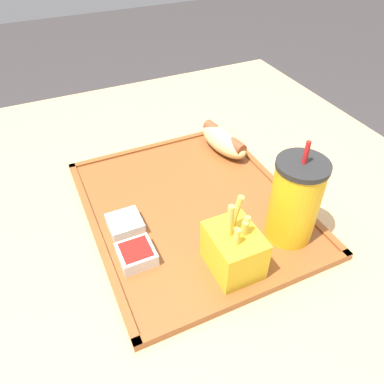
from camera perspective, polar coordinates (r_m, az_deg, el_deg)
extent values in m
plane|color=#383333|center=(1.27, -1.40, -26.89)|extent=(8.00, 8.00, 0.00)
cube|color=tan|center=(0.95, -1.76, -18.56)|extent=(1.07, 1.04, 0.72)
cube|color=brown|center=(0.66, 0.00, -2.29)|extent=(0.42, 0.35, 0.01)
cube|color=brown|center=(0.63, -14.26, -6.19)|extent=(0.42, 0.01, 0.00)
cube|color=brown|center=(0.73, 12.16, 1.97)|extent=(0.42, 0.01, 0.00)
cube|color=brown|center=(0.81, -6.08, 6.96)|extent=(0.01, 0.35, 0.00)
cube|color=brown|center=(0.54, 9.29, -14.94)|extent=(0.01, 0.35, 0.00)
cylinder|color=gold|center=(0.59, 15.32, -1.60)|extent=(0.07, 0.07, 0.13)
cylinder|color=#262626|center=(0.54, 16.61, 3.93)|extent=(0.08, 0.08, 0.01)
cylinder|color=red|center=(0.53, 17.04, 5.78)|extent=(0.01, 0.01, 0.03)
ellipsoid|color=#DBB270|center=(0.78, 4.89, 7.75)|extent=(0.14, 0.07, 0.05)
cylinder|color=brown|center=(0.78, 4.93, 8.39)|extent=(0.12, 0.04, 0.02)
cube|color=gold|center=(0.55, 6.35, -8.84)|extent=(0.08, 0.07, 0.07)
cylinder|color=#E5C14C|center=(0.52, 7.77, -6.54)|extent=(0.02, 0.01, 0.06)
cylinder|color=#E5C14C|center=(0.52, 6.33, -4.21)|extent=(0.02, 0.03, 0.09)
cylinder|color=#E5C14C|center=(0.51, 6.55, -8.46)|extent=(0.01, 0.01, 0.07)
cylinder|color=#E5C14C|center=(0.51, 5.71, -5.84)|extent=(0.01, 0.01, 0.09)
cylinder|color=#E5C14C|center=(0.53, 7.89, -6.50)|extent=(0.01, 0.01, 0.07)
cube|color=silver|center=(0.62, -10.15, -4.86)|extent=(0.05, 0.05, 0.02)
cube|color=white|center=(0.61, -10.26, -4.20)|extent=(0.04, 0.04, 0.00)
cube|color=silver|center=(0.57, -8.46, -9.38)|extent=(0.05, 0.05, 0.02)
cube|color=#B21914|center=(0.57, -8.55, -8.72)|extent=(0.04, 0.04, 0.00)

